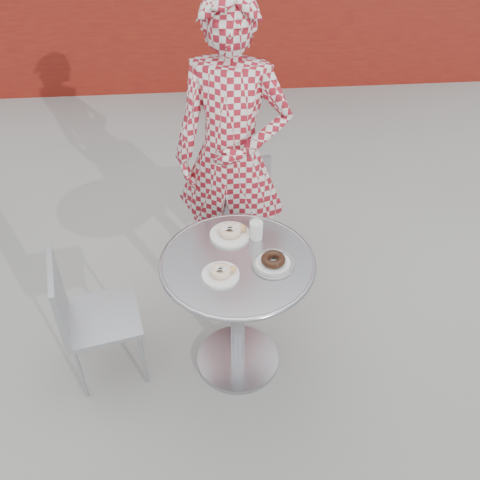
{
  "coord_description": "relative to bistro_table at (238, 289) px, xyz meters",
  "views": [
    {
      "loc": [
        -0.15,
        -1.87,
        2.45
      ],
      "look_at": [
        0.01,
        0.08,
        0.83
      ],
      "focal_mm": 40.0,
      "sensor_mm": 36.0,
      "label": 1
    }
  ],
  "objects": [
    {
      "name": "bistro_table",
      "position": [
        0.0,
        0.0,
        0.0
      ],
      "size": [
        0.75,
        0.75,
        0.76
      ],
      "rotation": [
        0.0,
        0.0,
        0.15
      ],
      "color": "#B9B9BE",
      "rests_on": "ground"
    },
    {
      "name": "chair_far",
      "position": [
        0.03,
        0.91,
        -0.31
      ],
      "size": [
        0.45,
        0.46,
        0.87
      ],
      "rotation": [
        0.0,
        0.0,
        3.25
      ],
      "color": "#A8ABB0",
      "rests_on": "ground"
    },
    {
      "name": "plate_far",
      "position": [
        -0.02,
        0.19,
        0.21
      ],
      "size": [
        0.2,
        0.2,
        0.05
      ],
      "rotation": [
        0.0,
        0.0,
        -0.17
      ],
      "color": "white",
      "rests_on": "bistro_table"
    },
    {
      "name": "milk_cup",
      "position": [
        0.11,
        0.17,
        0.24
      ],
      "size": [
        0.07,
        0.07,
        0.11
      ],
      "rotation": [
        0.0,
        0.0,
        -0.28
      ],
      "color": "white",
      "rests_on": "bistro_table"
    },
    {
      "name": "seated_person",
      "position": [
        0.03,
        0.71,
        0.33
      ],
      "size": [
        0.75,
        0.6,
        1.8
      ],
      "primitive_type": "imported",
      "rotation": [
        0.0,
        0.0,
        -0.3
      ],
      "color": "maroon",
      "rests_on": "ground"
    },
    {
      "name": "chair_left",
      "position": [
        -0.71,
        0.02,
        -0.33
      ],
      "size": [
        0.44,
        0.44,
        0.78
      ],
      "rotation": [
        0.0,
        0.0,
        1.79
      ],
      "color": "#A8ABB0",
      "rests_on": "ground"
    },
    {
      "name": "plate_near",
      "position": [
        -0.08,
        -0.09,
        0.2
      ],
      "size": [
        0.17,
        0.17,
        0.05
      ],
      "rotation": [
        0.0,
        0.0,
        -0.22
      ],
      "color": "white",
      "rests_on": "bistro_table"
    },
    {
      "name": "plate_checker",
      "position": [
        0.16,
        -0.04,
        0.2
      ],
      "size": [
        0.2,
        0.2,
        0.05
      ],
      "rotation": [
        0.0,
        0.0,
        -0.15
      ],
      "color": "white",
      "rests_on": "bistro_table"
    },
    {
      "name": "ground",
      "position": [
        0.01,
        -0.01,
        -0.57
      ],
      "size": [
        60.0,
        60.0,
        0.0
      ],
      "primitive_type": "plane",
      "color": "#9B9893",
      "rests_on": "ground"
    }
  ]
}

